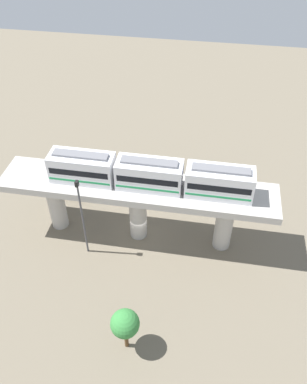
{
  "coord_description": "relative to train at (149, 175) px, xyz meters",
  "views": [
    {
      "loc": [
        29.91,
        6.82,
        33.75
      ],
      "look_at": [
        -2.5,
        1.3,
        4.48
      ],
      "focal_mm": 36.81,
      "sensor_mm": 36.0,
      "label": 1
    }
  ],
  "objects": [
    {
      "name": "parked_car_black",
      "position": [
        -5.6,
        -10.44,
        -8.25
      ],
      "size": [
        2.71,
        4.5,
        1.76
      ],
      "rotation": [
        0.0,
        0.0,
        -0.23
      ],
      "color": "black",
      "rests_on": "ground"
    },
    {
      "name": "viaduct",
      "position": [
        0.0,
        -1.3,
        -3.33
      ],
      "size": [
        5.2,
        28.85,
        7.46
      ],
      "color": "#B7B2AA",
      "rests_on": "ground"
    },
    {
      "name": "train",
      "position": [
        0.0,
        0.0,
        0.0
      ],
      "size": [
        2.64,
        20.5,
        3.24
      ],
      "color": "white",
      "rests_on": "viaduct"
    },
    {
      "name": "parked_car_white",
      "position": [
        -7.07,
        -1.32,
        -8.25
      ],
      "size": [
        1.93,
        4.25,
        1.76
      ],
      "rotation": [
        0.0,
        0.0,
        -0.03
      ],
      "color": "white",
      "rests_on": "ground"
    },
    {
      "name": "parked_car_blue",
      "position": [
        -11.71,
        5.33,
        -8.25
      ],
      "size": [
        2.08,
        4.31,
        1.76
      ],
      "rotation": [
        0.0,
        0.0,
        -0.07
      ],
      "color": "#284CB7",
      "rests_on": "ground"
    },
    {
      "name": "signal_post",
      "position": [
        3.4,
        -6.32,
        -3.44
      ],
      "size": [
        0.44,
        0.28,
        10.06
      ],
      "color": "#4C4C51",
      "rests_on": "ground"
    },
    {
      "name": "ground_plane",
      "position": [
        0.0,
        -1.3,
        -8.99
      ],
      "size": [
        120.0,
        120.0,
        0.0
      ],
      "primitive_type": "plane",
      "color": "#706654"
    },
    {
      "name": "tree_near_viaduct",
      "position": [
        13.35,
        0.28,
        -5.35
      ],
      "size": [
        2.51,
        2.51,
        4.95
      ],
      "color": "brown",
      "rests_on": "ground"
    }
  ]
}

